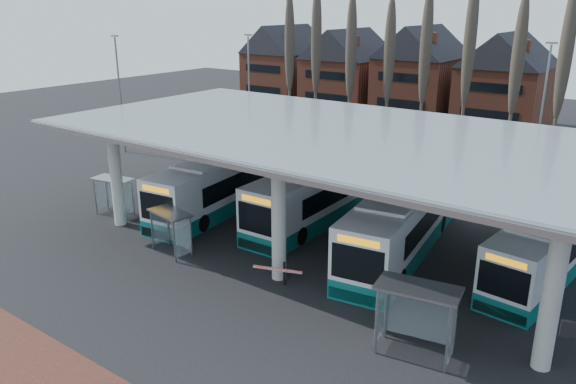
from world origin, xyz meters
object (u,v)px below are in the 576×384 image
Objects in this scene: bus_3 at (550,246)px; shelter_0 at (115,188)px; shelter_1 at (173,223)px; shelter_2 at (418,304)px; bus_2 at (402,222)px; bus_1 at (321,192)px; bus_0 at (226,182)px.

bus_3 is 25.10m from shelter_0.
shelter_1 is 0.83× the size of shelter_2.
shelter_0 is at bearing 162.96° from shelter_2.
shelter_1 is (7.38, -1.98, -0.01)m from shelter_0.
bus_2 is 4.86× the size of shelter_1.
bus_1 is 13.18m from bus_3.
shelter_0 is at bearing -148.76° from bus_1.
bus_1 is at bearing 11.07° from bus_0.
bus_1 is 4.73× the size of shelter_0.
shelter_0 is (-17.10, -5.33, 0.02)m from bus_2.
shelter_2 is (-2.53, -9.98, 0.57)m from bus_3.
shelter_0 is 7.64m from shelter_1.
bus_1 is 0.97× the size of bus_2.
shelter_0 is (-10.90, -6.96, 0.05)m from bus_1.
bus_0 is 7.47m from shelter_1.
bus_3 is at bearing 38.67° from shelter_1.
bus_1 is at bearing 23.36° from shelter_0.
shelter_0 reaches higher than shelter_1.
bus_3 is 4.29× the size of shelter_1.
bus_2 is 17.91m from shelter_0.
bus_2 is at bearing 8.09° from shelter_0.
bus_0 is 1.12× the size of bus_3.
bus_1 is 14.51m from shelter_2.
shelter_2 is (4.44, -8.21, 0.37)m from bus_2.
bus_2 reaches higher than shelter_0.
bus_1 is 1.10× the size of bus_3.
bus_3 reaches higher than shelter_0.
bus_2 is 12.16m from shelter_1.
bus_2 is 1.13× the size of bus_3.
shelter_2 is (21.55, -2.88, 0.35)m from shelter_0.
shelter_2 is (14.17, -0.91, 0.36)m from shelter_1.
bus_2 reaches higher than bus_0.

